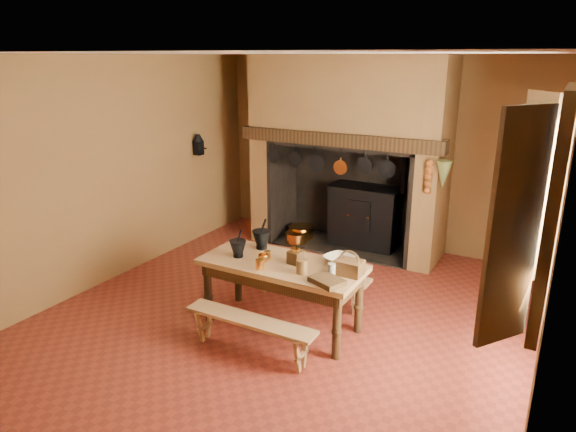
# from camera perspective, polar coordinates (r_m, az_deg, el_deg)

# --- Properties ---
(floor) EXTENTS (5.50, 5.50, 0.00)m
(floor) POSITION_cam_1_polar(r_m,az_deg,el_deg) (5.87, 0.15, -10.85)
(floor) COLOR maroon
(floor) RESTS_ON ground
(ceiling) EXTENTS (5.50, 5.50, 0.00)m
(ceiling) POSITION_cam_1_polar(r_m,az_deg,el_deg) (5.17, 0.18, 17.63)
(ceiling) COLOR silver
(ceiling) RESTS_ON back_wall
(back_wall) EXTENTS (5.00, 0.02, 2.80)m
(back_wall) POSITION_cam_1_polar(r_m,az_deg,el_deg) (7.82, 9.98, 6.99)
(back_wall) COLOR olive
(back_wall) RESTS_ON floor
(wall_left) EXTENTS (0.02, 5.50, 2.80)m
(wall_left) POSITION_cam_1_polar(r_m,az_deg,el_deg) (6.88, -18.48, 4.94)
(wall_left) COLOR olive
(wall_left) RESTS_ON floor
(wall_right) EXTENTS (0.02, 5.50, 2.80)m
(wall_right) POSITION_cam_1_polar(r_m,az_deg,el_deg) (4.74, 27.72, -1.59)
(wall_right) COLOR olive
(wall_right) RESTS_ON floor
(wall_front) EXTENTS (5.00, 0.02, 2.80)m
(wall_front) POSITION_cam_1_polar(r_m,az_deg,el_deg) (3.36, -23.29, -8.40)
(wall_front) COLOR olive
(wall_front) RESTS_ON floor
(chimney_breast) EXTENTS (2.95, 0.96, 2.80)m
(chimney_breast) POSITION_cam_1_polar(r_m,az_deg,el_deg) (7.45, 6.80, 9.83)
(chimney_breast) COLOR olive
(chimney_breast) RESTS_ON floor
(iron_range) EXTENTS (1.12, 0.55, 1.60)m
(iron_range) POSITION_cam_1_polar(r_m,az_deg,el_deg) (7.77, 8.59, 0.03)
(iron_range) COLOR black
(iron_range) RESTS_ON floor
(hearth_pans) EXTENTS (0.51, 0.62, 0.20)m
(hearth_pans) POSITION_cam_1_polar(r_m,az_deg,el_deg) (8.08, 1.20, -2.00)
(hearth_pans) COLOR orange
(hearth_pans) RESTS_ON floor
(hanging_pans) EXTENTS (1.92, 0.29, 0.27)m
(hanging_pans) POSITION_cam_1_polar(r_m,az_deg,el_deg) (7.09, 4.82, 5.79)
(hanging_pans) COLOR black
(hanging_pans) RESTS_ON chimney_breast
(onion_string) EXTENTS (0.12, 0.10, 0.46)m
(onion_string) POSITION_cam_1_polar(r_m,az_deg,el_deg) (6.66, 15.34, 4.20)
(onion_string) COLOR #94521B
(onion_string) RESTS_ON chimney_breast
(herb_bunch) EXTENTS (0.20, 0.20, 0.35)m
(herb_bunch) POSITION_cam_1_polar(r_m,az_deg,el_deg) (6.61, 16.88, 4.42)
(herb_bunch) COLOR #5E6932
(herb_bunch) RESTS_ON chimney_breast
(window) EXTENTS (0.39, 1.75, 1.76)m
(window) POSITION_cam_1_polar(r_m,az_deg,el_deg) (4.28, 26.06, 0.96)
(window) COLOR white
(window) RESTS_ON wall_right
(wall_coffee_mill) EXTENTS (0.23, 0.16, 0.31)m
(wall_coffee_mill) POSITION_cam_1_polar(r_m,az_deg,el_deg) (7.92, -9.94, 7.97)
(wall_coffee_mill) COLOR black
(wall_coffee_mill) RESTS_ON wall_left
(work_table) EXTENTS (1.70, 0.76, 0.74)m
(work_table) POSITION_cam_1_polar(r_m,az_deg,el_deg) (5.37, -0.68, -6.32)
(work_table) COLOR tan
(work_table) RESTS_ON floor
(bench_front) EXTENTS (1.36, 0.24, 0.38)m
(bench_front) POSITION_cam_1_polar(r_m,az_deg,el_deg) (5.04, -4.23, -12.26)
(bench_front) COLOR tan
(bench_front) RESTS_ON floor
(bench_back) EXTENTS (1.46, 0.25, 0.41)m
(bench_back) POSITION_cam_1_polar(r_m,az_deg,el_deg) (6.02, 2.40, -6.87)
(bench_back) COLOR tan
(bench_back) RESTS_ON floor
(mortar_large) EXTENTS (0.21, 0.21, 0.35)m
(mortar_large) POSITION_cam_1_polar(r_m,az_deg,el_deg) (5.66, -2.96, -2.53)
(mortar_large) COLOR black
(mortar_large) RESTS_ON work_table
(mortar_small) EXTENTS (0.18, 0.18, 0.31)m
(mortar_small) POSITION_cam_1_polar(r_m,az_deg,el_deg) (5.45, -5.58, -3.53)
(mortar_small) COLOR black
(mortar_small) RESTS_ON work_table
(coffee_grinder) EXTENTS (0.19, 0.15, 0.21)m
(coffee_grinder) POSITION_cam_1_polar(r_m,az_deg,el_deg) (5.27, 0.85, -4.49)
(coffee_grinder) COLOR #362411
(coffee_grinder) RESTS_ON work_table
(brass_mug_a) EXTENTS (0.10, 0.10, 0.10)m
(brass_mug_a) POSITION_cam_1_polar(r_m,az_deg,el_deg) (5.15, -3.15, -5.38)
(brass_mug_a) COLOR orange
(brass_mug_a) RESTS_ON work_table
(brass_mug_b) EXTENTS (0.09, 0.09, 0.08)m
(brass_mug_b) POSITION_cam_1_polar(r_m,az_deg,el_deg) (5.42, -2.33, -4.32)
(brass_mug_b) COLOR orange
(brass_mug_b) RESTS_ON work_table
(mixing_bowl) EXTENTS (0.37, 0.37, 0.07)m
(mixing_bowl) POSITION_cam_1_polar(r_m,az_deg,el_deg) (5.33, 5.69, -4.82)
(mixing_bowl) COLOR beige
(mixing_bowl) RESTS_ON work_table
(stoneware_crock) EXTENTS (0.13, 0.13, 0.14)m
(stoneware_crock) POSITION_cam_1_polar(r_m,az_deg,el_deg) (5.04, 1.55, -5.64)
(stoneware_crock) COLOR brown
(stoneware_crock) RESTS_ON work_table
(glass_jar) EXTENTS (0.08, 0.08, 0.13)m
(glass_jar) POSITION_cam_1_polar(r_m,az_deg,el_deg) (4.99, 4.86, -6.00)
(glass_jar) COLOR beige
(glass_jar) RESTS_ON work_table
(wicker_basket) EXTENTS (0.27, 0.19, 0.25)m
(wicker_basket) POSITION_cam_1_polar(r_m,az_deg,el_deg) (5.04, 6.81, -5.60)
(wicker_basket) COLOR #513118
(wicker_basket) RESTS_ON work_table
(wooden_tray) EXTENTS (0.37, 0.33, 0.05)m
(wooden_tray) POSITION_cam_1_polar(r_m,az_deg,el_deg) (4.85, 4.36, -7.20)
(wooden_tray) COLOR #362411
(wooden_tray) RESTS_ON work_table
(brass_cup) EXTENTS (0.11, 0.11, 0.09)m
(brass_cup) POSITION_cam_1_polar(r_m,az_deg,el_deg) (5.32, -2.75, -4.71)
(brass_cup) COLOR orange
(brass_cup) RESTS_ON work_table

